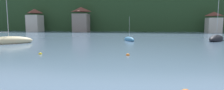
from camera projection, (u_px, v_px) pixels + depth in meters
name	position (u px, v px, depth m)	size (l,w,h in m)	color
wooded_hillside	(120.00, 16.00, 108.30)	(352.00, 45.74, 48.33)	#264223
shore_building_west	(35.00, 21.00, 82.44)	(5.80, 6.19, 10.06)	beige
shore_building_westcentral	(81.00, 20.00, 79.49)	(6.75, 6.13, 10.61)	gray
shore_building_central	(214.00, 23.00, 71.84)	(5.25, 4.97, 8.12)	beige
sailboat_far_0	(129.00, 39.00, 37.89)	(2.94, 4.40, 5.22)	teal
sailboat_far_2	(216.00, 39.00, 37.67)	(5.81, 7.14, 10.36)	black
sailboat_far_4	(9.00, 41.00, 32.42)	(7.54, 7.15, 11.05)	#CCBC8E
mooring_buoy_near	(128.00, 55.00, 20.41)	(0.43, 0.43, 0.43)	orange
mooring_buoy_mid	(40.00, 54.00, 21.20)	(0.42, 0.42, 0.42)	yellow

